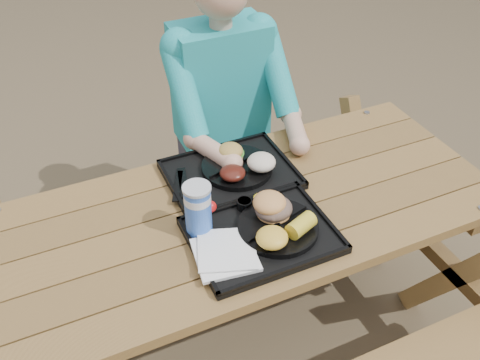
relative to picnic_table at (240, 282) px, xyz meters
name	(u,v)px	position (x,y,z in m)	size (l,w,h in m)	color
ground	(240,340)	(0.00, 0.00, -0.38)	(60.00, 60.00, 0.00)	#999999
picnic_table	(240,282)	(0.00, 0.00, 0.00)	(1.80, 1.49, 0.75)	#999999
tray_near	(262,236)	(0.01, -0.15, 0.39)	(0.45, 0.35, 0.02)	black
tray_far	(231,175)	(0.04, 0.17, 0.39)	(0.45, 0.35, 0.02)	black
plate_near	(278,227)	(0.06, -0.16, 0.41)	(0.26, 0.26, 0.02)	black
plate_far	(237,167)	(0.07, 0.18, 0.41)	(0.26, 0.26, 0.02)	black
napkin_stack	(225,254)	(-0.14, -0.19, 0.41)	(0.18, 0.18, 0.02)	white
soda_cup	(198,210)	(-0.17, -0.05, 0.48)	(0.08, 0.08, 0.17)	blue
condiment_bbq	(244,204)	(0.01, -0.02, 0.41)	(0.05, 0.05, 0.03)	#330F05
condiment_mustard	(260,201)	(0.06, -0.02, 0.41)	(0.05, 0.05, 0.03)	yellow
sandwich	(274,200)	(0.07, -0.10, 0.47)	(0.11, 0.11, 0.12)	#E49750
mac_cheese	(272,238)	(0.01, -0.22, 0.44)	(0.10, 0.10, 0.05)	yellow
corn_cob	(301,225)	(0.11, -0.21, 0.44)	(0.09, 0.09, 0.05)	yellow
cutlery_far	(183,183)	(-0.13, 0.19, 0.40)	(0.03, 0.17, 0.01)	black
burger	(230,148)	(0.07, 0.24, 0.46)	(0.10, 0.10, 0.09)	#B88F41
baked_beans	(233,173)	(0.03, 0.12, 0.44)	(0.09, 0.09, 0.04)	#4D170F
potato_salad	(261,162)	(0.14, 0.13, 0.44)	(0.10, 0.10, 0.06)	#EFE0CA
diner	(223,131)	(0.20, 0.61, 0.27)	(0.48, 0.84, 1.28)	#198FB3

